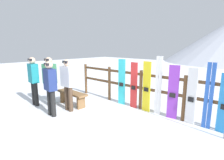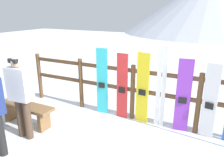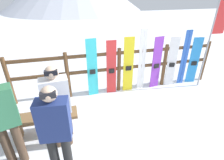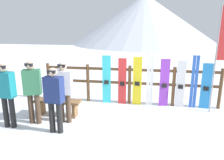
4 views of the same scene
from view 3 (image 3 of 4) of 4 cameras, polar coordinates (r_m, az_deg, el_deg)
The scene contains 15 objects.
ground_plane at distance 3.83m, azimuth 9.58°, elevation -16.18°, with size 40.00×40.00×0.00m, color white.
fence at distance 4.77m, azimuth 2.32°, elevation 4.43°, with size 5.62×0.10×1.25m.
bench at distance 3.75m, azimuth -21.43°, elevation -12.24°, with size 1.31×0.36×0.47m.
person_white at distance 3.07m, azimuth -17.50°, elevation -7.42°, with size 0.46×0.28×1.62m.
person_navy at distance 2.62m, azimuth -17.93°, elevation -14.87°, with size 0.45×0.29×1.59m.
person_plaid_green at distance 3.07m, azimuth -32.04°, elevation -10.19°, with size 0.47×0.35×1.66m.
snowboard_cyan at distance 4.56m, azimuth -6.45°, elevation 3.66°, with size 0.27×0.07×1.57m.
snowboard_red at distance 4.66m, azimuth -0.21°, elevation 3.89°, with size 0.26×0.06×1.50m.
snowboard_yellow at distance 4.78m, azimuth 5.36°, elevation 4.76°, with size 0.28×0.07×1.55m.
ski_pair_white at distance 4.89m, azimuth 9.75°, elevation 6.14°, with size 0.20×0.02×1.73m.
snowboard_purple at distance 5.12m, azimuth 14.32°, elevation 5.29°, with size 0.28×0.09×1.51m.
snowboard_white at distance 5.36m, azimuth 18.95°, elevation 5.48°, with size 0.26×0.09×1.47m.
ski_pair_blue at distance 5.56m, azimuth 22.54°, elevation 6.56°, with size 0.20×0.02×1.64m.
snowboard_blue at distance 5.80m, azimuth 25.20°, elevation 5.65°, with size 0.29×0.09×1.41m.
rental_flag at distance 5.46m, azimuth 31.47°, elevation 16.79°, with size 0.40×0.04×3.02m.
Camera 3 is at (-1.26, -2.48, 2.64)m, focal length 28.00 mm.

